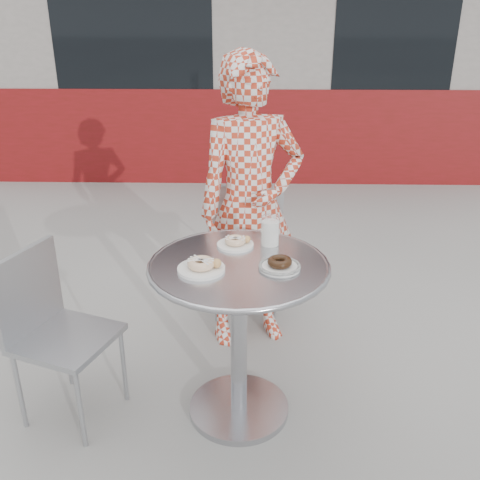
{
  "coord_description": "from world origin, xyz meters",
  "views": [
    {
      "loc": [
        0.01,
        -2.03,
        1.75
      ],
      "look_at": [
        -0.04,
        0.06,
        0.85
      ],
      "focal_mm": 40.0,
      "sensor_mm": 36.0,
      "label": 1
    }
  ],
  "objects_px": {
    "plate_far": "(236,242)",
    "chair_far": "(243,268)",
    "seated_person": "(251,207)",
    "plate_checker": "(280,265)",
    "plate_near": "(202,266)",
    "milk_cup": "(270,232)",
    "bistro_table": "(239,303)",
    "chair_left": "(70,368)"
  },
  "relations": [
    {
      "from": "plate_far",
      "to": "chair_far",
      "type": "bearing_deg",
      "value": 88.66
    },
    {
      "from": "seated_person",
      "to": "plate_checker",
      "type": "relative_size",
      "value": 9.02
    },
    {
      "from": "plate_near",
      "to": "milk_cup",
      "type": "distance_m",
      "value": 0.39
    },
    {
      "from": "bistro_table",
      "to": "plate_near",
      "type": "bearing_deg",
      "value": -155.05
    },
    {
      "from": "bistro_table",
      "to": "plate_checker",
      "type": "xyz_separation_m",
      "value": [
        0.17,
        -0.04,
        0.2
      ]
    },
    {
      "from": "plate_checker",
      "to": "milk_cup",
      "type": "bearing_deg",
      "value": 97.94
    },
    {
      "from": "plate_far",
      "to": "plate_checker",
      "type": "xyz_separation_m",
      "value": [
        0.19,
        -0.22,
        -0.0
      ]
    },
    {
      "from": "bistro_table",
      "to": "milk_cup",
      "type": "height_order",
      "value": "milk_cup"
    },
    {
      "from": "chair_left",
      "to": "plate_far",
      "type": "bearing_deg",
      "value": -54.6
    },
    {
      "from": "seated_person",
      "to": "plate_checker",
      "type": "bearing_deg",
      "value": -98.41
    },
    {
      "from": "seated_person",
      "to": "plate_near",
      "type": "relative_size",
      "value": 8.13
    },
    {
      "from": "plate_far",
      "to": "seated_person",
      "type": "bearing_deg",
      "value": 82.52
    },
    {
      "from": "chair_left",
      "to": "milk_cup",
      "type": "height_order",
      "value": "milk_cup"
    },
    {
      "from": "seated_person",
      "to": "plate_checker",
      "type": "distance_m",
      "value": 0.71
    },
    {
      "from": "chair_left",
      "to": "milk_cup",
      "type": "xyz_separation_m",
      "value": [
        0.91,
        0.22,
        0.59
      ]
    },
    {
      "from": "plate_near",
      "to": "plate_checker",
      "type": "height_order",
      "value": "plate_near"
    },
    {
      "from": "chair_left",
      "to": "chair_far",
      "type": "bearing_deg",
      "value": -17.27
    },
    {
      "from": "chair_far",
      "to": "plate_far",
      "type": "bearing_deg",
      "value": 81.9
    },
    {
      "from": "seated_person",
      "to": "milk_cup",
      "type": "bearing_deg",
      "value": -97.37
    },
    {
      "from": "chair_left",
      "to": "plate_far",
      "type": "height_order",
      "value": "plate_far"
    },
    {
      "from": "milk_cup",
      "to": "plate_far",
      "type": "bearing_deg",
      "value": -172.76
    },
    {
      "from": "bistro_table",
      "to": "chair_far",
      "type": "xyz_separation_m",
      "value": [
        0.0,
        0.98,
        -0.32
      ]
    },
    {
      "from": "plate_checker",
      "to": "milk_cup",
      "type": "xyz_separation_m",
      "value": [
        -0.03,
        0.24,
        0.05
      ]
    },
    {
      "from": "plate_checker",
      "to": "milk_cup",
      "type": "height_order",
      "value": "milk_cup"
    },
    {
      "from": "plate_far",
      "to": "milk_cup",
      "type": "distance_m",
      "value": 0.16
    },
    {
      "from": "seated_person",
      "to": "plate_far",
      "type": "xyz_separation_m",
      "value": [
        -0.06,
        -0.48,
        0.0
      ]
    },
    {
      "from": "seated_person",
      "to": "plate_far",
      "type": "distance_m",
      "value": 0.48
    },
    {
      "from": "chair_far",
      "to": "plate_checker",
      "type": "bearing_deg",
      "value": 92.54
    },
    {
      "from": "chair_far",
      "to": "chair_left",
      "type": "height_order",
      "value": "chair_far"
    },
    {
      "from": "plate_far",
      "to": "bistro_table",
      "type": "bearing_deg",
      "value": -84.53
    },
    {
      "from": "chair_far",
      "to": "seated_person",
      "type": "relative_size",
      "value": 0.55
    },
    {
      "from": "bistro_table",
      "to": "milk_cup",
      "type": "relative_size",
      "value": 5.79
    },
    {
      "from": "chair_left",
      "to": "plate_far",
      "type": "distance_m",
      "value": 0.95
    },
    {
      "from": "plate_near",
      "to": "plate_checker",
      "type": "distance_m",
      "value": 0.32
    },
    {
      "from": "plate_near",
      "to": "seated_person",
      "type": "bearing_deg",
      "value": 75.14
    },
    {
      "from": "chair_far",
      "to": "chair_left",
      "type": "relative_size",
      "value": 1.08
    },
    {
      "from": "seated_person",
      "to": "milk_cup",
      "type": "xyz_separation_m",
      "value": [
        0.09,
        -0.46,
        0.05
      ]
    },
    {
      "from": "seated_person",
      "to": "plate_near",
      "type": "xyz_separation_m",
      "value": [
        -0.19,
        -0.73,
        0.01
      ]
    },
    {
      "from": "chair_left",
      "to": "seated_person",
      "type": "relative_size",
      "value": 0.51
    },
    {
      "from": "seated_person",
      "to": "plate_checker",
      "type": "xyz_separation_m",
      "value": [
        0.12,
        -0.7,
        -0.0
      ]
    },
    {
      "from": "bistro_table",
      "to": "plate_far",
      "type": "height_order",
      "value": "plate_far"
    },
    {
      "from": "plate_near",
      "to": "chair_far",
      "type": "bearing_deg",
      "value": 81.92
    }
  ]
}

